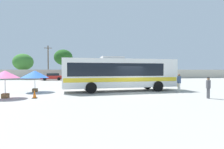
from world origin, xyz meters
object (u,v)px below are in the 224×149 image
Objects in this scene: passenger_waiting_on_apron at (208,86)px; vendor_umbrella_secondary_pink at (5,75)px; parked_car_second_grey at (79,76)px; roadside_tree_left at (23,62)px; traffic_cone_on_apron at (35,94)px; vendor_umbrella_near_gate_blue at (35,74)px; roadside_tree_midleft at (63,57)px; attendant_by_bus_door at (179,82)px; parked_car_leftmost_red at (52,77)px; coach_bus_white_yellow at (119,73)px; parked_car_third_silver at (109,76)px; utility_pole_near at (48,61)px.

vendor_umbrella_secondary_pink is (-15.16, 3.11, 0.87)m from passenger_waiting_on_apron.
parked_car_second_grey is (-9.30, 28.43, -0.17)m from passenger_waiting_on_apron.
traffic_cone_on_apron is (8.91, -30.98, -3.66)m from roadside_tree_left.
vendor_umbrella_near_gate_blue is 0.35× the size of roadside_tree_midleft.
attendant_by_bus_door is 0.30× the size of roadside_tree_left.
parked_car_leftmost_red is at bearing -172.22° from parked_car_second_grey.
coach_bus_white_yellow reaches higher than traffic_cone_on_apron.
attendant_by_bus_door is at bearing 6.91° from traffic_cone_on_apron.
traffic_cone_on_apron is at bearing -98.01° from parked_car_second_grey.
parked_car_second_grey is 10.96m from roadside_tree_midleft.
coach_bus_white_yellow is 2.85× the size of parked_car_third_silver.
vendor_umbrella_near_gate_blue reaches higher than passenger_waiting_on_apron.
roadside_tree_midleft is at bearing 111.51° from attendant_by_bus_door.
coach_bus_white_yellow reaches higher than passenger_waiting_on_apron.
coach_bus_white_yellow reaches higher than parked_car_third_silver.
coach_bus_white_yellow is 10.06m from vendor_umbrella_secondary_pink.
parked_car_second_grey is at bearing -42.87° from utility_pole_near.
vendor_umbrella_near_gate_blue is at bearing -87.38° from parked_car_leftmost_red.
attendant_by_bus_door is 0.69× the size of vendor_umbrella_near_gate_blue.
roadside_tree_midleft is (2.05, 34.46, 3.65)m from vendor_umbrella_secondary_pink.
vendor_umbrella_secondary_pink is at bearing -163.27° from coach_bus_white_yellow.
coach_bus_white_yellow is at bearing 24.76° from traffic_cone_on_apron.
attendant_by_bus_door is 35.33m from utility_pole_near.
vendor_umbrella_near_gate_blue reaches higher than attendant_by_bus_door.
coach_bus_white_yellow is 31.28m from utility_pole_near.
vendor_umbrella_near_gate_blue is 3.86m from vendor_umbrella_secondary_pink.
vendor_umbrella_near_gate_blue is at bearing 101.22° from traffic_cone_on_apron.
passenger_waiting_on_apron is 15.50m from vendor_umbrella_secondary_pink.
roadside_tree_left is at bearing 123.06° from passenger_waiting_on_apron.
roadside_tree_left is 32.44m from traffic_cone_on_apron.
attendant_by_bus_door is 0.42× the size of parked_car_second_grey.
vendor_umbrella_near_gate_blue reaches higher than traffic_cone_on_apron.
passenger_waiting_on_apron is 0.35× the size of parked_car_leftmost_red.
parked_car_leftmost_red is (-9.19, 21.68, -1.08)m from coach_bus_white_yellow.
vendor_umbrella_secondary_pink is 3.31× the size of traffic_cone_on_apron.
utility_pole_near is at bearing 137.13° from parked_car_second_grey.
parked_car_second_grey is at bearing 7.78° from parked_car_leftmost_red.
passenger_waiting_on_apron is at bearing -11.30° from traffic_cone_on_apron.
parked_car_leftmost_red is at bearing 112.97° from coach_bus_white_yellow.
parked_car_third_silver is at bearing 63.63° from vendor_umbrella_secondary_pink.
roadside_tree_left is 0.79× the size of roadside_tree_midleft.
parked_car_third_silver is at bearing 62.83° from vendor_umbrella_near_gate_blue.
vendor_umbrella_secondary_pink is (-1.41, -3.60, 0.06)m from vendor_umbrella_near_gate_blue.
traffic_cone_on_apron is at bearing -85.95° from parked_car_leftmost_red.
parked_car_leftmost_red reaches higher than traffic_cone_on_apron.
parked_car_second_grey is 0.72× the size of roadside_tree_left.
coach_bus_white_yellow is at bearing 161.68° from attendant_by_bus_door.
utility_pole_near is at bearing -145.21° from roadside_tree_midleft.
coach_bus_white_yellow is 1.44× the size of utility_pole_near.
parked_car_leftmost_red is 7.14× the size of traffic_cone_on_apron.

